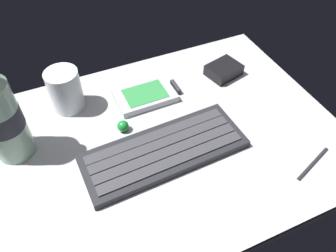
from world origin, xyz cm
name	(u,v)px	position (x,y,z in cm)	size (l,w,h in cm)	color
ground_plane	(169,141)	(0.00, -0.23, -0.99)	(64.00, 48.00, 2.80)	#B7BABC
keyboard	(164,150)	(-2.22, -3.23, 0.81)	(29.42, 12.15, 1.70)	#232328
handheld_device	(148,95)	(0.66, 11.50, 0.73)	(12.86, 7.74, 1.50)	#B7BABF
juice_cup	(66,92)	(-14.78, 15.64, 3.91)	(6.40, 6.40, 8.50)	silver
charger_block	(224,70)	(18.76, 11.85, 1.20)	(7.00, 5.60, 2.40)	black
trackball_mouse	(123,126)	(-7.00, 5.00, 1.10)	(2.20, 2.20, 2.20)	#198C33
stylus_pen	(313,163)	(20.41, -15.90, 0.35)	(0.70, 0.70, 9.50)	#26262B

